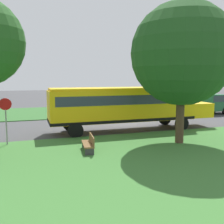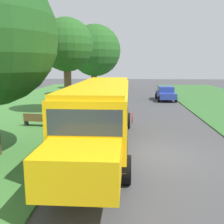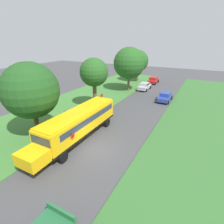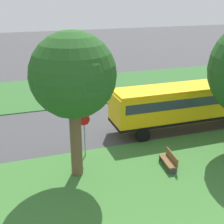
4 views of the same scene
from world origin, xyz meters
TOP-DOWN VIEW (x-y plane):
  - ground_plane at (0.00, 0.00)m, footprint 120.00×120.00m
  - grass_far_side at (9.00, 0.00)m, footprint 10.00×80.00m
  - school_bus at (-2.67, 0.92)m, footprint 2.85×12.42m
  - oak_tree_roadside_mid at (-6.54, 9.78)m, footprint 4.28×4.27m
  - stop_sign at (-4.60, 8.95)m, footprint 0.08×0.68m
  - park_bench at (-7.35, 4.79)m, footprint 1.64×0.66m

SIDE VIEW (x-z plane):
  - ground_plane at x=0.00m, z-range 0.00..0.00m
  - grass_far_side at x=9.00m, z-range 0.00..0.07m
  - park_bench at x=-7.35m, z-range 0.01..0.93m
  - stop_sign at x=-4.60m, z-range 0.37..3.11m
  - school_bus at x=-2.67m, z-range 0.34..3.50m
  - oak_tree_roadside_mid at x=-6.54m, z-range 1.69..9.40m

